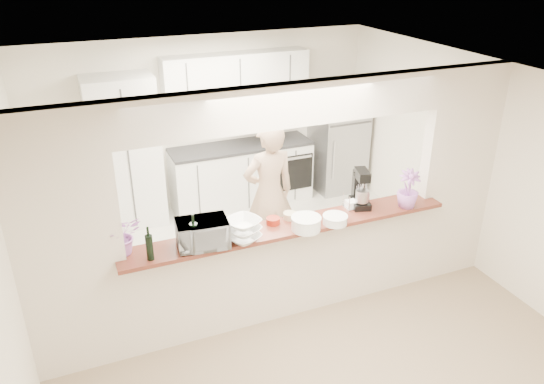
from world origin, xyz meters
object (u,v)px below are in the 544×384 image
stand_mixer (360,190)px  person (269,194)px  refrigerator (338,138)px  toaster_oven (202,233)px

stand_mixer → person: 1.26m
refrigerator → toaster_oven: size_ratio=3.65×
refrigerator → stand_mixer: 2.88m
refrigerator → person: bearing=-139.3°
stand_mixer → toaster_oven: bearing=-174.7°
refrigerator → toaster_oven: 4.06m
toaster_oven → person: 1.68m
refrigerator → person: person is taller
refrigerator → person: size_ratio=0.96×
toaster_oven → stand_mixer: 1.77m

